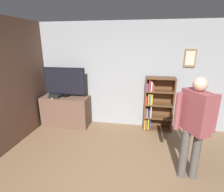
% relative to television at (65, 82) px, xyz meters
% --- Properties ---
extents(wall_back, '(6.57, 0.09, 2.70)m').
position_rel_television_xyz_m(wall_back, '(1.59, 0.29, 0.15)').
color(wall_back, '#9EA3A8').
rests_on(wall_back, ground_plane).
extents(wall_side_brick, '(0.06, 4.38, 2.70)m').
position_rel_television_xyz_m(wall_side_brick, '(-0.73, -1.13, 0.14)').
color(wall_side_brick, brown).
rests_on(wall_side_brick, ground_plane).
extents(tv_ledge, '(1.25, 0.52, 0.81)m').
position_rel_television_xyz_m(tv_ledge, '(0.00, -0.05, -0.80)').
color(tv_ledge, brown).
rests_on(tv_ledge, ground_plane).
extents(television, '(1.11, 0.22, 0.77)m').
position_rel_television_xyz_m(television, '(0.00, 0.00, 0.00)').
color(television, black).
rests_on(television, tv_ledge).
extents(game_console, '(0.28, 0.18, 0.08)m').
position_rel_television_xyz_m(game_console, '(-0.22, -0.18, -0.36)').
color(game_console, black).
rests_on(game_console, tv_ledge).
extents(remote_loose, '(0.05, 0.14, 0.02)m').
position_rel_television_xyz_m(remote_loose, '(-0.26, -0.22, -0.39)').
color(remote_loose, white).
rests_on(remote_loose, tv_ledge).
extents(bookshelf, '(0.72, 0.28, 1.39)m').
position_rel_television_xyz_m(bookshelf, '(2.37, 0.11, -0.52)').
color(bookshelf, brown).
rests_on(bookshelf, ground_plane).
extents(person, '(0.62, 0.52, 1.72)m').
position_rel_television_xyz_m(person, '(2.83, -1.56, -0.18)').
color(person, '#56514C').
rests_on(person, ground_plane).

